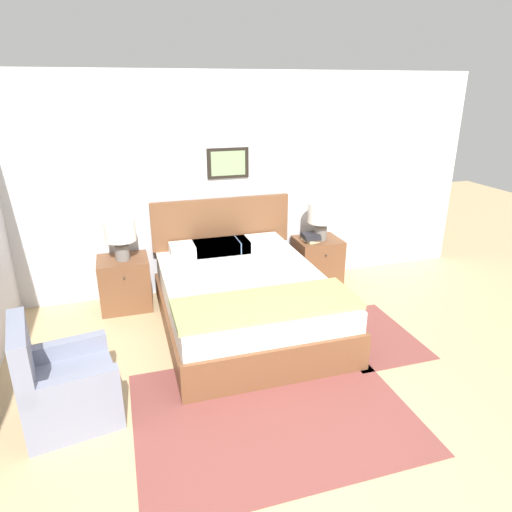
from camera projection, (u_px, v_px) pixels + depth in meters
ground_plane at (320, 483)px, 2.97m from camera, size 16.00×16.00×0.00m
wall_back at (210, 185)px, 5.47m from camera, size 6.94×0.09×2.60m
area_rug_main at (272, 411)px, 3.62m from camera, size 2.14×1.64×0.01m
area_rug_bedside at (369, 334)px, 4.74m from camera, size 0.83×1.19×0.01m
bed at (245, 298)px, 4.82m from camera, size 1.69×2.19×1.16m
armchair at (63, 387)px, 3.45m from camera, size 0.77×0.75×0.86m
nightstand_near_window at (125, 283)px, 5.23m from camera, size 0.56×0.51×0.60m
nightstand_by_door at (317, 261)px, 5.89m from camera, size 0.56×0.51×0.60m
table_lamp_near_window at (120, 233)px, 5.00m from camera, size 0.34×0.34×0.47m
table_lamp_by_door at (321, 216)px, 5.66m from camera, size 0.34×0.34×0.47m
book_thick_bottom at (311, 240)px, 5.70m from camera, size 0.19×0.23×0.04m
book_hardcover_middle at (311, 237)px, 5.69m from camera, size 0.21×0.24×0.04m
book_novel_upper at (311, 235)px, 5.68m from camera, size 0.22×0.23×0.03m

